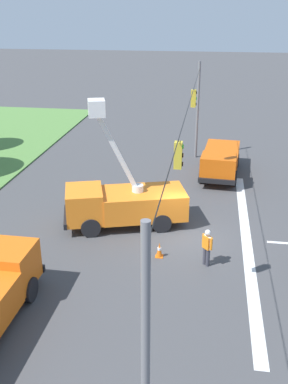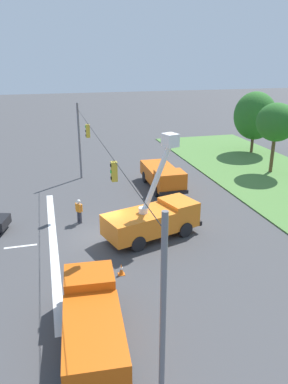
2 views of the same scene
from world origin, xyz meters
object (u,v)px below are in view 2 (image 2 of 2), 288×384
object	(u,v)px
utility_truck_support_near	(92,317)
traffic_cone_near_bucket	(111,217)
tree_west	(276,122)
utility_truck_bucket_lift	(153,218)
utility_truck_support_far	(163,176)
traffic_cone_foreground_left	(121,269)
road_worker	(79,210)
tree_far_west	(255,116)

from	to	relation	value
utility_truck_support_near	traffic_cone_near_bucket	distance (m)	11.84
tree_west	utility_truck_bucket_lift	xyz separation A→B (m)	(10.62, -15.50, -3.74)
traffic_cone_near_bucket	utility_truck_support_near	bearing A→B (deg)	-13.70
traffic_cone_near_bucket	utility_truck_support_far	bearing A→B (deg)	135.77
utility_truck_bucket_lift	traffic_cone_foreground_left	world-z (taller)	utility_truck_bucket_lift
traffic_cone_foreground_left	road_worker	bearing A→B (deg)	-168.33
utility_truck_support_near	traffic_cone_foreground_left	size ratio (longest dim) A/B	9.79
road_worker	traffic_cone_foreground_left	world-z (taller)	road_worker
traffic_cone_foreground_left	utility_truck_bucket_lift	bearing A→B (deg)	143.00
road_worker	tree_west	bearing A→B (deg)	109.84
tree_far_west	road_worker	size ratio (longest dim) A/B	4.13
utility_truck_bucket_lift	utility_truck_support_far	xyz separation A→B (m)	(-8.97, 3.48, -0.19)
utility_truck_bucket_lift	road_worker	bearing A→B (deg)	-127.35
utility_truck_bucket_lift	traffic_cone_near_bucket	distance (m)	3.93
tree_far_west	utility_truck_support_far	world-z (taller)	tree_far_west
utility_truck_support_near	tree_far_west	bearing A→B (deg)	139.51
tree_west	utility_truck_support_near	xyz separation A→B (m)	(19.08, -20.60, -4.00)
tree_far_west	traffic_cone_near_bucket	world-z (taller)	tree_far_west
utility_truck_bucket_lift	tree_west	bearing A→B (deg)	124.43
tree_far_west	traffic_cone_foreground_left	size ratio (longest dim) A/B	10.90
tree_far_west	utility_truck_support_far	bearing A→B (deg)	-56.68
tree_west	road_worker	size ratio (longest dim) A/B	3.95
tree_far_west	road_worker	distance (m)	27.09
utility_truck_support_far	tree_far_west	bearing A→B (deg)	123.32
road_worker	utility_truck_support_near	bearing A→B (deg)	-3.02
tree_west	utility_truck_bucket_lift	distance (m)	19.16
utility_truck_bucket_lift	utility_truck_support_near	world-z (taller)	utility_truck_bucket_lift
utility_truck_support_far	road_worker	distance (m)	9.71
utility_truck_bucket_lift	traffic_cone_near_bucket	xyz separation A→B (m)	(-3.03, -2.30, -0.99)
tree_far_west	tree_west	world-z (taller)	tree_far_west
utility_truck_support_far	road_worker	bearing A→B (deg)	-55.09
utility_truck_support_near	traffic_cone_near_bucket	xyz separation A→B (m)	(-11.48, 2.80, -0.73)
utility_truck_support_near	utility_truck_support_far	world-z (taller)	utility_truck_support_far
utility_truck_support_far	tree_west	bearing A→B (deg)	97.82
tree_far_west	utility_truck_bucket_lift	size ratio (longest dim) A/B	1.07
utility_truck_support_near	road_worker	world-z (taller)	utility_truck_support_near
tree_far_west	tree_west	distance (m)	8.14
tree_far_west	utility_truck_support_near	size ratio (longest dim) A/B	1.11
utility_truck_support_near	road_worker	distance (m)	11.89
tree_far_west	utility_truck_support_near	world-z (taller)	tree_far_west
utility_truck_support_near	utility_truck_support_far	size ratio (longest dim) A/B	0.97
tree_west	traffic_cone_near_bucket	xyz separation A→B (m)	(7.59, -17.80, -4.73)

